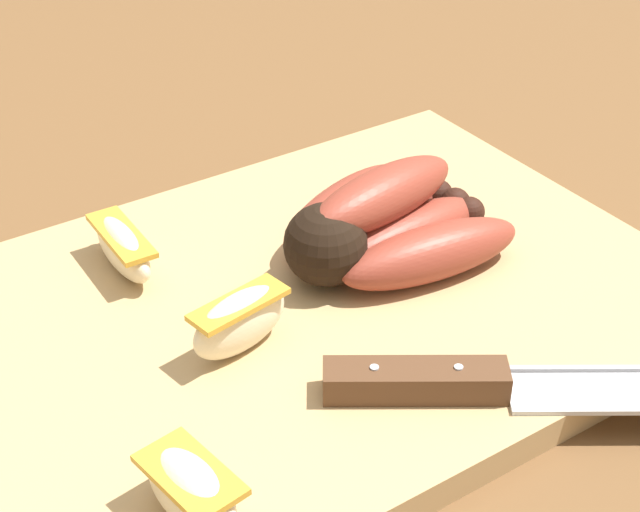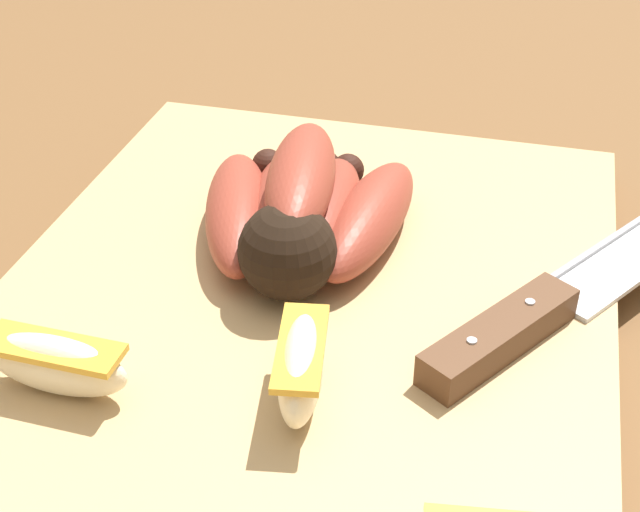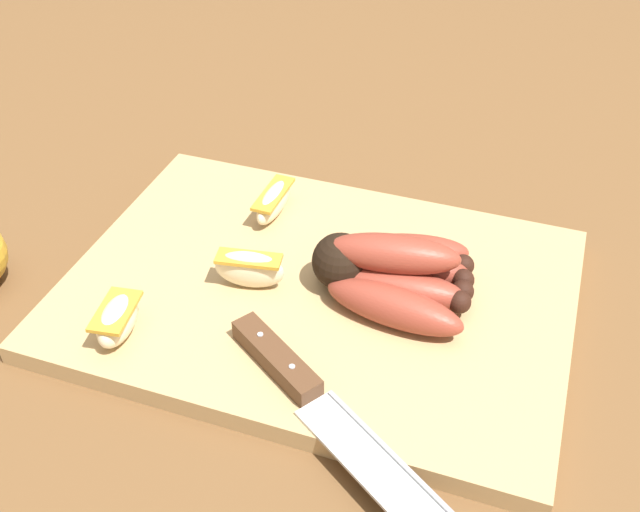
{
  "view_description": "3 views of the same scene",
  "coord_description": "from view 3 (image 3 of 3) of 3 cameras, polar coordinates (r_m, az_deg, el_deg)",
  "views": [
    {
      "loc": [
        -0.26,
        -0.43,
        0.39
      ],
      "look_at": [
        0.02,
        -0.01,
        0.05
      ],
      "focal_mm": 56.12,
      "sensor_mm": 36.0,
      "label": 1
    },
    {
      "loc": [
        -0.35,
        -0.11,
        0.31
      ],
      "look_at": [
        0.02,
        -0.02,
        0.05
      ],
      "focal_mm": 50.43,
      "sensor_mm": 36.0,
      "label": 2
    },
    {
      "loc": [
        0.18,
        -0.5,
        0.48
      ],
      "look_at": [
        0.0,
        0.02,
        0.04
      ],
      "focal_mm": 42.41,
      "sensor_mm": 36.0,
      "label": 3
    }
  ],
  "objects": [
    {
      "name": "banana_bunch",
      "position": [
        0.68,
        5.38,
        -1.24
      ],
      "size": [
        0.15,
        0.14,
        0.06
      ],
      "color": "black",
      "rests_on": "cutting_board"
    },
    {
      "name": "apple_wedge_middle",
      "position": [
        0.66,
        -15.05,
        -4.65
      ],
      "size": [
        0.04,
        0.06,
        0.03
      ],
      "color": "beige",
      "rests_on": "cutting_board"
    },
    {
      "name": "apple_wedge_far",
      "position": [
        0.78,
        -3.52,
        4.15
      ],
      "size": [
        0.02,
        0.07,
        0.03
      ],
      "color": "beige",
      "rests_on": "cutting_board"
    },
    {
      "name": "chefs_knife",
      "position": [
        0.6,
        -0.6,
        -10.55
      ],
      "size": [
        0.25,
        0.18,
        0.02
      ],
      "color": "silver",
      "rests_on": "cutting_board"
    },
    {
      "name": "cutting_board",
      "position": [
        0.71,
        -0.14,
        -2.79
      ],
      "size": [
        0.46,
        0.33,
        0.02
      ],
      "primitive_type": "cube",
      "color": "tan",
      "rests_on": "ground_plane"
    },
    {
      "name": "apple_wedge_near",
      "position": [
        0.69,
        -5.35,
        -0.95
      ],
      "size": [
        0.07,
        0.03,
        0.04
      ],
      "color": "beige",
      "rests_on": "cutting_board"
    },
    {
      "name": "ground_plane",
      "position": [
        0.72,
        -0.48,
        -2.89
      ],
      "size": [
        6.0,
        6.0,
        0.0
      ],
      "primitive_type": "plane",
      "color": "brown"
    }
  ]
}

